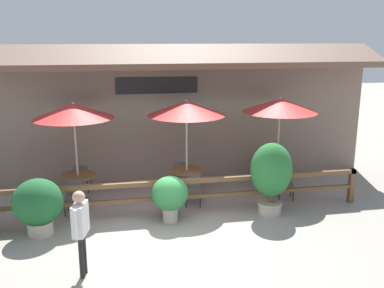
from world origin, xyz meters
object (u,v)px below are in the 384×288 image
potted_plant_tall_tropical (271,173)px  dining_table_middle (187,175)px  dining_table_near (78,180)px  dining_table_far (277,169)px  patio_umbrella_far (280,105)px  chair_far_wallside (268,167)px  chair_near_wallside (82,177)px  chair_middle_wallside (181,173)px  potted_plant_corner_fern (274,164)px  pedestrian (80,222)px  patio_umbrella_middle (186,108)px  chair_middle_streetside (193,188)px  chair_near_streetside (74,196)px  potted_plant_small_flowering (38,204)px  chair_far_streetside (285,183)px  potted_plant_entrance_palm (170,195)px  patio_umbrella_near (73,111)px

potted_plant_tall_tropical → dining_table_middle: bearing=137.3°
dining_table_near → dining_table_far: same height
patio_umbrella_far → chair_far_wallside: bearing=89.2°
chair_near_wallside → chair_middle_wallside: 2.91m
patio_umbrella_far → potted_plant_corner_fern: 2.42m
chair_middle_wallside → potted_plant_corner_fern: size_ratio=0.98×
chair_middle_wallside → dining_table_near: bearing=20.9°
chair_middle_wallside → dining_table_far: (2.78, -0.66, 0.16)m
patio_umbrella_far → chair_near_wallside: bearing=171.7°
dining_table_middle → patio_umbrella_far: patio_umbrella_far is taller
chair_middle_wallside → patio_umbrella_far: patio_umbrella_far is taller
dining_table_middle → pedestrian: 4.70m
chair_near_wallside → pedestrian: 4.75m
patio_umbrella_middle → chair_middle_streetside: (0.06, -0.69, -2.08)m
chair_far_wallside → potted_plant_corner_fern: size_ratio=0.98×
chair_middle_streetside → potted_plant_tall_tropical: bearing=-17.7°
dining_table_near → dining_table_middle: same height
dining_table_near → chair_near_streetside: chair_near_streetside is taller
chair_near_wallside → patio_umbrella_middle: bearing=175.0°
potted_plant_small_flowering → chair_far_streetside: bearing=10.2°
patio_umbrella_middle → dining_table_far: bearing=0.7°
chair_middle_streetside → potted_plant_tall_tropical: 2.17m
dining_table_middle → chair_far_wallside: 2.84m
chair_middle_wallside → potted_plant_entrance_palm: (-0.65, -2.39, 0.23)m
chair_middle_streetside → potted_plant_corner_fern: 3.54m
dining_table_middle → chair_middle_streetside: bearing=-84.7°
dining_table_middle → dining_table_far: bearing=0.7°
dining_table_middle → patio_umbrella_far: size_ratio=0.35×
patio_umbrella_far → potted_plant_tall_tropical: size_ratio=1.47×
chair_near_streetside → pedestrian: pedestrian is taller
patio_umbrella_middle → patio_umbrella_far: same height
dining_table_near → chair_near_wallside: chair_near_wallside is taller
chair_far_wallside → potted_plant_corner_fern: 0.52m
dining_table_middle → chair_middle_wallside: chair_middle_wallside is taller
dining_table_middle → pedestrian: (-2.66, -3.84, 0.48)m
potted_plant_tall_tropical → potted_plant_entrance_palm: bearing=179.4°
patio_umbrella_far → potted_plant_entrance_palm: size_ratio=2.38×
chair_middle_streetside → potted_plant_corner_fern: potted_plant_corner_fern is taller
dining_table_middle → chair_far_wallside: bearing=15.9°
dining_table_far → chair_far_wallside: size_ratio=1.15×
patio_umbrella_far → potted_plant_small_flowering: (-6.46, -1.90, -1.80)m
patio_umbrella_middle → chair_far_wallside: 3.51m
chair_middle_streetside → potted_plant_corner_fern: bearing=43.6°
patio_umbrella_middle → patio_umbrella_far: 2.72m
patio_umbrella_near → potted_plant_entrance_palm: patio_umbrella_near is taller
dining_table_near → potted_plant_corner_fern: potted_plant_corner_fern is taller
potted_plant_tall_tropical → chair_near_wallside: bearing=151.9°
potted_plant_corner_fern → dining_table_near: bearing=-169.9°
patio_umbrella_near → chair_middle_streetside: patio_umbrella_near is taller
chair_middle_streetside → chair_far_streetside: size_ratio=1.00×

